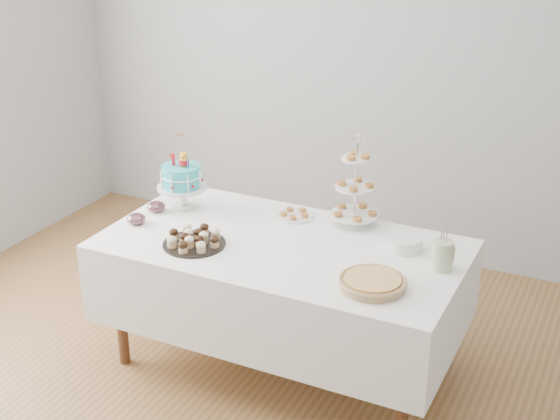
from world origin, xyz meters
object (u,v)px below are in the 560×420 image
at_px(table, 282,281).
at_px(utensil_pitcher, 443,254).
at_px(tiered_stand, 355,188).
at_px(jam_bowl_a, 136,219).
at_px(pie, 372,282).
at_px(pastry_plate, 295,215).
at_px(cupcake_tray, 194,239).
at_px(plate_stack, 405,244).
at_px(birthday_cake, 182,188).
at_px(jam_bowl_b, 156,207).

distance_m(table, utensil_pitcher, 0.90).
xyz_separation_m(tiered_stand, jam_bowl_a, (-1.09, -0.54, -0.19)).
bearing_deg(pie, pastry_plate, 139.06).
xyz_separation_m(cupcake_tray, pie, (1.00, -0.03, -0.01)).
xyz_separation_m(pie, jam_bowl_a, (-1.44, 0.11, -0.00)).
relative_size(cupcake_tray, plate_stack, 1.88).
height_order(cupcake_tray, tiered_stand, tiered_stand).
xyz_separation_m(birthday_cake, cupcake_tray, (0.33, -0.40, -0.08)).
relative_size(table, jam_bowl_a, 18.36).
relative_size(birthday_cake, pastry_plate, 2.03).
bearing_deg(plate_stack, utensil_pitcher, -29.69).
height_order(table, jam_bowl_a, jam_bowl_a).
xyz_separation_m(pie, utensil_pitcher, (0.24, 0.33, 0.05)).
bearing_deg(plate_stack, pastry_plate, 169.40).
height_order(birthday_cake, plate_stack, birthday_cake).
bearing_deg(cupcake_tray, table, 28.83).
bearing_deg(table, birthday_cake, 166.42).
xyz_separation_m(table, jam_bowl_b, (-0.84, 0.06, 0.26)).
distance_m(tiered_stand, pastry_plate, 0.40).
bearing_deg(tiered_stand, pastry_plate, -170.35).
distance_m(table, pastry_plate, 0.43).
height_order(tiered_stand, plate_stack, tiered_stand).
bearing_deg(table, tiered_stand, 57.72).
distance_m(pie, utensil_pitcher, 0.41).
distance_m(tiered_stand, jam_bowl_b, 1.16).
relative_size(table, pie, 5.85).
height_order(pie, plate_stack, plate_stack).
distance_m(cupcake_tray, jam_bowl_b, 0.52).
distance_m(table, cupcake_tray, 0.53).
relative_size(cupcake_tray, tiered_stand, 0.64).
bearing_deg(birthday_cake, pie, -22.97).
xyz_separation_m(pie, jam_bowl_b, (-1.44, 0.31, 0.00)).
relative_size(birthday_cake, jam_bowl_a, 4.26).
height_order(pie, jam_bowl_b, jam_bowl_b).
bearing_deg(birthday_cake, table, -18.75).
bearing_deg(pastry_plate, table, -75.86).
xyz_separation_m(pastry_plate, jam_bowl_a, (-0.75, -0.48, 0.01)).
relative_size(birthday_cake, tiered_stand, 0.85).
bearing_deg(pie, birthday_cake, 162.20).
distance_m(plate_stack, pastry_plate, 0.71).
distance_m(table, tiered_stand, 0.65).
relative_size(birthday_cake, utensil_pitcher, 1.90).
xyz_separation_m(jam_bowl_b, utensil_pitcher, (1.68, 0.02, 0.05)).
xyz_separation_m(tiered_stand, utensil_pitcher, (0.59, -0.32, -0.14)).
bearing_deg(pie, jam_bowl_b, 167.87).
relative_size(plate_stack, jam_bowl_a, 1.70).
bearing_deg(cupcake_tray, birthday_cake, 129.12).
distance_m(table, birthday_cake, 0.83).
bearing_deg(jam_bowl_a, table, 9.18).
bearing_deg(jam_bowl_a, plate_stack, 13.53).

